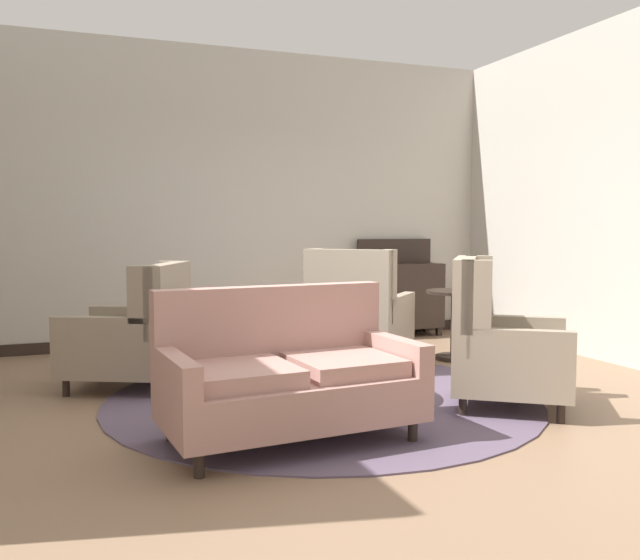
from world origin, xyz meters
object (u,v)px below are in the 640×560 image
(coffee_table, at_px, (328,350))
(porcelain_vase, at_px, (330,321))
(armchair_back_corner, at_px, (135,336))
(armchair_near_sideboard, at_px, (358,319))
(settee, at_px, (288,377))
(side_table, at_px, (454,318))
(sideboard, at_px, (401,294))
(armchair_beside_settee, at_px, (498,345))

(coffee_table, xyz_separation_m, porcelain_vase, (0.01, -0.01, 0.22))
(porcelain_vase, relative_size, armchair_back_corner, 0.28)
(armchair_near_sideboard, bearing_deg, coffee_table, 99.07)
(settee, bearing_deg, coffee_table, 48.70)
(settee, bearing_deg, porcelain_vase, 47.88)
(side_table, bearing_deg, armchair_near_sideboard, -179.14)
(coffee_table, relative_size, settee, 0.61)
(coffee_table, xyz_separation_m, side_table, (1.75, 1.05, 0.02))
(settee, distance_m, armchair_near_sideboard, 2.21)
(sideboard, bearing_deg, porcelain_vase, -127.03)
(porcelain_vase, height_order, sideboard, sideboard)
(sideboard, bearing_deg, armchair_beside_settee, -105.03)
(coffee_table, bearing_deg, side_table, 31.06)
(coffee_table, xyz_separation_m, armchair_beside_settee, (1.10, -0.57, 0.06))
(armchair_near_sideboard, relative_size, side_table, 1.74)
(side_table, bearing_deg, armchair_beside_settee, -111.88)
(armchair_near_sideboard, height_order, armchair_beside_settee, armchair_near_sideboard)
(porcelain_vase, relative_size, sideboard, 0.28)
(coffee_table, bearing_deg, sideboard, 52.73)
(armchair_beside_settee, xyz_separation_m, side_table, (0.65, 1.63, -0.04))
(armchair_back_corner, bearing_deg, coffee_table, 79.80)
(side_table, relative_size, sideboard, 0.59)
(armchair_back_corner, xyz_separation_m, sideboard, (3.24, 1.59, 0.08))
(settee, distance_m, sideboard, 4.15)
(settee, bearing_deg, sideboard, 48.11)
(armchair_beside_settee, bearing_deg, side_table, 13.34)
(armchair_beside_settee, bearing_deg, armchair_back_corner, 92.84)
(coffee_table, bearing_deg, armchair_near_sideboard, 55.69)
(armchair_beside_settee, xyz_separation_m, sideboard, (0.84, 3.12, 0.05))
(armchair_beside_settee, relative_size, sideboard, 0.97)
(settee, xyz_separation_m, armchair_beside_settee, (1.66, 0.19, 0.06))
(armchair_near_sideboard, height_order, side_table, armchair_near_sideboard)
(armchair_beside_settee, distance_m, sideboard, 3.23)
(coffee_table, distance_m, sideboard, 3.20)
(porcelain_vase, bearing_deg, armchair_beside_settee, -27.49)
(coffee_table, distance_m, armchair_near_sideboard, 1.26)
(settee, distance_m, side_table, 2.95)
(coffee_table, relative_size, armchair_near_sideboard, 0.82)
(porcelain_vase, height_order, armchair_near_sideboard, armchair_near_sideboard)
(coffee_table, bearing_deg, armchair_beside_settee, -27.62)
(armchair_back_corner, height_order, sideboard, sideboard)
(porcelain_vase, height_order, armchair_beside_settee, armchair_beside_settee)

